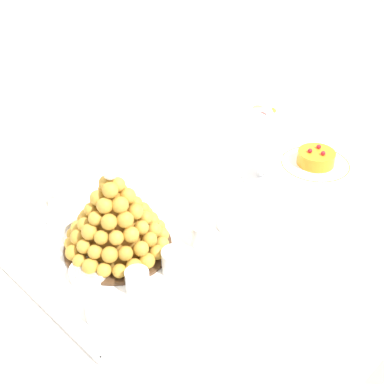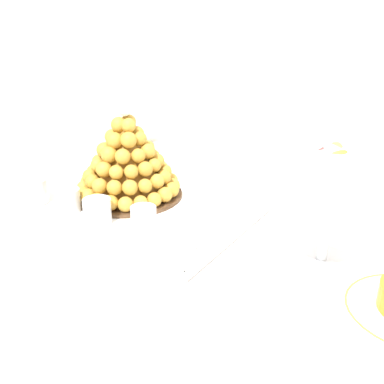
% 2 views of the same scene
% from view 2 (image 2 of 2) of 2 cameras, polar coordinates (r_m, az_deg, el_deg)
% --- Properties ---
extents(buffet_table, '(1.43, 0.95, 0.74)m').
position_cam_2_polar(buffet_table, '(0.96, 3.76, -11.40)').
color(buffet_table, brown).
rests_on(buffet_table, ground_plane).
extents(serving_tray, '(0.57, 0.40, 0.02)m').
position_cam_2_polar(serving_tray, '(1.09, -7.65, -1.97)').
color(serving_tray, white).
rests_on(serving_tray, buffet_table).
extents(croquembouche, '(0.27, 0.27, 0.24)m').
position_cam_2_polar(croquembouche, '(1.12, -8.16, 3.77)').
color(croquembouche, '#4C331E').
rests_on(croquembouche, serving_tray).
extents(dessert_cup_left, '(0.06, 0.06, 0.06)m').
position_cam_2_polar(dessert_cup_left, '(1.16, -19.12, 0.04)').
color(dessert_cup_left, silver).
rests_on(dessert_cup_left, serving_tray).
extents(dessert_cup_mid_left, '(0.05, 0.05, 0.05)m').
position_cam_2_polar(dessert_cup_mid_left, '(1.08, -15.30, -1.14)').
color(dessert_cup_mid_left, silver).
rests_on(dessert_cup_mid_left, serving_tray).
extents(dessert_cup_centre, '(0.06, 0.06, 0.06)m').
position_cam_2_polar(dessert_cup_centre, '(1.00, -11.85, -2.54)').
color(dessert_cup_centre, silver).
rests_on(dessert_cup_centre, serving_tray).
extents(dessert_cup_mid_right, '(0.05, 0.05, 0.06)m').
position_cam_2_polar(dessert_cup_mid_right, '(0.95, -6.12, -3.66)').
color(dessert_cup_mid_right, silver).
rests_on(dessert_cup_mid_right, serving_tray).
extents(dessert_cup_right, '(0.06, 0.06, 0.05)m').
position_cam_2_polar(dessert_cup_right, '(0.90, -1.13, -5.26)').
color(dessert_cup_right, silver).
rests_on(dessert_cup_right, serving_tray).
extents(creme_brulee_ramekin, '(0.09, 0.09, 0.02)m').
position_cam_2_polar(creme_brulee_ramekin, '(1.19, -12.97, 0.66)').
color(creme_brulee_ramekin, white).
rests_on(creme_brulee_ramekin, serving_tray).
extents(macaron_goblet, '(0.12, 0.12, 0.23)m').
position_cam_2_polar(macaron_goblet, '(0.84, 16.97, 0.09)').
color(macaron_goblet, white).
rests_on(macaron_goblet, buffet_table).
extents(wine_glass, '(0.07, 0.07, 0.15)m').
position_cam_2_polar(wine_glass, '(1.30, -4.99, 7.15)').
color(wine_glass, silver).
rests_on(wine_glass, buffet_table).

